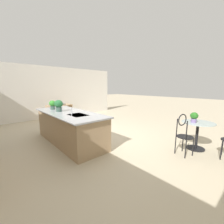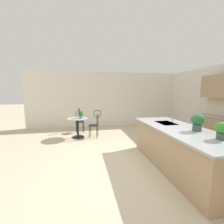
# 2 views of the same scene
# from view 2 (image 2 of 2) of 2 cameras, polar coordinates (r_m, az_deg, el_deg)

# --- Properties ---
(ground_plane) EXTENTS (40.00, 40.00, 0.00)m
(ground_plane) POSITION_cam_2_polar(r_m,az_deg,el_deg) (3.76, 9.82, -19.34)
(ground_plane) COLOR beige
(wall_left_window) EXTENTS (0.12, 7.80, 2.70)m
(wall_left_window) POSITION_cam_2_polar(r_m,az_deg,el_deg) (7.49, -1.59, 4.96)
(wall_left_window) COLOR silver
(wall_left_window) RESTS_ON ground
(kitchen_island) EXTENTS (2.80, 1.06, 0.92)m
(kitchen_island) POSITION_cam_2_polar(r_m,az_deg,el_deg) (3.71, 24.36, -12.48)
(kitchen_island) COLOR tan
(kitchen_island) RESTS_ON ground
(bistro_table) EXTENTS (0.80, 0.80, 0.74)m
(bistro_table) POSITION_cam_2_polar(r_m,az_deg,el_deg) (5.71, -13.09, -5.25)
(bistro_table) COLOR black
(bistro_table) RESTS_ON ground
(chair_near_window) EXTENTS (0.50, 0.43, 1.04)m
(chair_near_window) POSITION_cam_2_polar(r_m,az_deg,el_deg) (6.44, -12.48, -2.63)
(chair_near_window) COLOR black
(chair_near_window) RESTS_ON ground
(chair_by_island) EXTENTS (0.46, 0.52, 1.04)m
(chair_by_island) POSITION_cam_2_polar(r_m,az_deg,el_deg) (5.60, -6.59, -4.02)
(chair_by_island) COLOR black
(chair_by_island) RESTS_ON ground
(sink_faucet) EXTENTS (0.02, 0.02, 0.22)m
(sink_faucet) POSITION_cam_2_polar(r_m,az_deg,el_deg) (4.11, 22.45, -2.31)
(sink_faucet) COLOR #B2B5BA
(sink_faucet) RESTS_ON kitchen_island
(potted_plant_on_table) EXTENTS (0.19, 0.19, 0.27)m
(potted_plant_on_table) POSITION_cam_2_polar(r_m,az_deg,el_deg) (5.55, -12.02, -0.87)
(potted_plant_on_table) COLOR #7A669E
(potted_plant_on_table) RESTS_ON bistro_table
(potted_plant_counter_far) EXTENTS (0.21, 0.21, 0.30)m
(potted_plant_counter_far) POSITION_cam_2_polar(r_m,az_deg,el_deg) (3.04, 36.83, -5.48)
(potted_plant_counter_far) COLOR #385147
(potted_plant_counter_far) RESTS_ON kitchen_island
(potted_plant_counter_near) EXTENTS (0.25, 0.25, 0.35)m
(potted_plant_counter_near) POSITION_cam_2_polar(r_m,az_deg,el_deg) (3.43, 30.24, -3.13)
(potted_plant_counter_near) COLOR #385147
(potted_plant_counter_near) RESTS_ON kitchen_island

